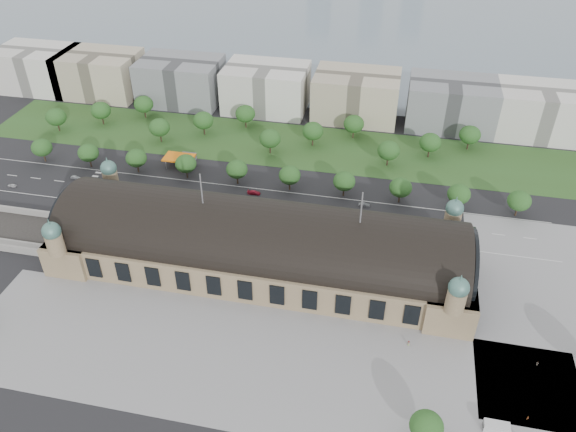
% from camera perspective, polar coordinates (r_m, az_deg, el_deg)
% --- Properties ---
extents(ground, '(900.00, 900.00, 0.00)m').
position_cam_1_polar(ground, '(208.68, -2.82, -5.11)').
color(ground, black).
rests_on(ground, ground).
extents(station, '(150.00, 48.40, 44.30)m').
position_cam_1_polar(station, '(202.08, -2.90, -2.91)').
color(station, '#907D59').
rests_on(station, ground).
extents(plaza_south, '(190.00, 48.00, 0.12)m').
position_cam_1_polar(plaza_south, '(177.16, -3.18, -14.73)').
color(plaza_south, gray).
rests_on(plaza_south, ground).
extents(plaza_east, '(56.00, 100.00, 0.12)m').
position_cam_1_polar(plaza_east, '(213.10, 25.44, -8.38)').
color(plaza_east, gray).
rests_on(plaza_east, ground).
extents(road_slab, '(260.00, 26.00, 0.10)m').
position_cam_1_polar(road_slab, '(242.11, -5.20, 1.34)').
color(road_slab, black).
rests_on(road_slab, ground).
extents(grass_belt, '(300.00, 45.00, 0.10)m').
position_cam_1_polar(grass_belt, '(286.20, -1.15, 7.35)').
color(grass_belt, '#2E5020').
rests_on(grass_belt, ground).
extents(petrol_station, '(14.00, 13.00, 5.05)m').
position_cam_1_polar(petrol_station, '(272.57, -10.51, 5.86)').
color(petrol_station, orange).
rests_on(petrol_station, ground).
extents(lake, '(700.00, 320.00, 0.08)m').
position_cam_1_polar(lake, '(471.97, 6.60, 18.86)').
color(lake, slate).
rests_on(lake, ground).
extents(office_0, '(45.00, 32.00, 24.00)m').
position_cam_1_polar(office_0, '(376.53, -24.03, 13.53)').
color(office_0, silver).
rests_on(office_0, ground).
extents(office_1, '(45.00, 32.00, 24.00)m').
position_cam_1_polar(office_1, '(355.50, -18.55, 13.54)').
color(office_1, '#B8AC91').
rests_on(office_1, ground).
extents(office_2, '(45.00, 32.00, 24.00)m').
position_cam_1_polar(office_2, '(334.12, -10.82, 13.36)').
color(office_2, gray).
rests_on(office_2, ground).
extents(office_3, '(45.00, 32.00, 24.00)m').
position_cam_1_polar(office_3, '(319.20, -2.23, 12.88)').
color(office_3, silver).
rests_on(office_3, ground).
extents(office_4, '(45.00, 32.00, 24.00)m').
position_cam_1_polar(office_4, '(311.68, 6.94, 12.05)').
color(office_4, '#B8AC91').
rests_on(office_4, ground).
extents(office_5, '(45.00, 32.00, 24.00)m').
position_cam_1_polar(office_5, '(312.09, 16.25, 10.90)').
color(office_5, gray).
rests_on(office_5, ground).
extents(office_6, '(45.00, 32.00, 24.00)m').
position_cam_1_polar(office_6, '(319.23, 24.35, 9.66)').
color(office_6, silver).
rests_on(office_6, ground).
extents(tree_row_0, '(9.60, 9.60, 11.52)m').
position_cam_1_polar(tree_row_0, '(291.62, -23.74, 6.38)').
color(tree_row_0, '#2D2116').
rests_on(tree_row_0, ground).
extents(tree_row_1, '(9.60, 9.60, 11.52)m').
position_cam_1_polar(tree_row_1, '(278.97, -19.63, 6.07)').
color(tree_row_1, '#2D2116').
rests_on(tree_row_1, ground).
extents(tree_row_2, '(9.60, 9.60, 11.52)m').
position_cam_1_polar(tree_row_2, '(267.87, -15.16, 5.70)').
color(tree_row_2, '#2D2116').
rests_on(tree_row_2, ground).
extents(tree_row_3, '(9.60, 9.60, 11.52)m').
position_cam_1_polar(tree_row_3, '(258.53, -10.35, 5.26)').
color(tree_row_3, '#2D2116').
rests_on(tree_row_3, ground).
extents(tree_row_4, '(9.60, 9.60, 11.52)m').
position_cam_1_polar(tree_row_4, '(251.14, -5.22, 4.74)').
color(tree_row_4, '#2D2116').
rests_on(tree_row_4, ground).
extents(tree_row_5, '(9.60, 9.60, 11.52)m').
position_cam_1_polar(tree_row_5, '(245.88, 0.17, 4.17)').
color(tree_row_5, '#2D2116').
rests_on(tree_row_5, ground).
extents(tree_row_6, '(9.60, 9.60, 11.52)m').
position_cam_1_polar(tree_row_6, '(242.89, 5.73, 3.53)').
color(tree_row_6, '#2D2116').
rests_on(tree_row_6, ground).
extents(tree_row_7, '(9.60, 9.60, 11.52)m').
position_cam_1_polar(tree_row_7, '(242.25, 11.37, 2.85)').
color(tree_row_7, '#2D2116').
rests_on(tree_row_7, ground).
extents(tree_row_8, '(9.60, 9.60, 11.52)m').
position_cam_1_polar(tree_row_8, '(243.98, 16.98, 2.15)').
color(tree_row_8, '#2D2116').
rests_on(tree_row_8, ground).
extents(tree_row_9, '(9.60, 9.60, 11.52)m').
position_cam_1_polar(tree_row_9, '(248.04, 22.44, 1.44)').
color(tree_row_9, '#2D2116').
rests_on(tree_row_9, ground).
extents(tree_belt_0, '(10.40, 10.40, 12.48)m').
position_cam_1_polar(tree_belt_0, '(318.45, -22.50, 9.28)').
color(tree_belt_0, '#2D2116').
rests_on(tree_belt_0, ground).
extents(tree_belt_1, '(10.40, 10.40, 12.48)m').
position_cam_1_polar(tree_belt_1, '(317.80, -18.49, 10.14)').
color(tree_belt_1, '#2D2116').
rests_on(tree_belt_1, ground).
extents(tree_belt_2, '(10.40, 10.40, 12.48)m').
position_cam_1_polar(tree_belt_2, '(318.74, -14.46, 10.95)').
color(tree_belt_2, '#2D2116').
rests_on(tree_belt_2, ground).
extents(tree_belt_3, '(10.40, 10.40, 12.48)m').
position_cam_1_polar(tree_belt_3, '(291.55, -12.93, 8.77)').
color(tree_belt_3, '#2D2116').
rests_on(tree_belt_3, ground).
extents(tree_belt_4, '(10.40, 10.40, 12.48)m').
position_cam_1_polar(tree_belt_4, '(294.54, -8.60, 9.58)').
color(tree_belt_4, '#2D2116').
rests_on(tree_belt_4, ground).
extents(tree_belt_5, '(10.40, 10.40, 12.48)m').
position_cam_1_polar(tree_belt_5, '(299.19, -4.36, 10.32)').
color(tree_belt_5, '#2D2116').
rests_on(tree_belt_5, ground).
extents(tree_belt_6, '(10.40, 10.40, 12.48)m').
position_cam_1_polar(tree_belt_6, '(274.03, -1.84, 7.87)').
color(tree_belt_6, '#2D2116').
rests_on(tree_belt_6, ground).
extents(tree_belt_7, '(10.40, 10.40, 12.48)m').
position_cam_1_polar(tree_belt_7, '(281.08, 2.55, 8.62)').
color(tree_belt_7, '#2D2116').
rests_on(tree_belt_7, ground).
extents(tree_belt_8, '(10.40, 10.40, 12.48)m').
position_cam_1_polar(tree_belt_8, '(289.72, 6.71, 9.28)').
color(tree_belt_8, '#2D2116').
rests_on(tree_belt_8, ground).
extents(tree_belt_9, '(10.40, 10.40, 12.48)m').
position_cam_1_polar(tree_belt_9, '(267.73, 10.19, 6.57)').
color(tree_belt_9, '#2D2116').
rests_on(tree_belt_9, ground).
extents(tree_belt_10, '(10.40, 10.40, 12.48)m').
position_cam_1_polar(tree_belt_10, '(278.86, 14.25, 7.25)').
color(tree_belt_10, '#2D2116').
rests_on(tree_belt_10, ground).
extents(tree_belt_11, '(10.40, 10.40, 12.48)m').
position_cam_1_polar(tree_belt_11, '(291.30, 18.00, 7.85)').
color(tree_belt_11, '#2D2116').
rests_on(tree_belt_11, ground).
extents(tree_plaza_s, '(9.00, 9.00, 10.64)m').
position_cam_1_polar(tree_plaza_s, '(160.10, 13.89, -20.01)').
color(tree_plaza_s, '#2D2116').
rests_on(tree_plaza_s, ground).
extents(traffic_car_0, '(4.18, 1.91, 1.39)m').
position_cam_1_polar(traffic_car_0, '(280.15, -26.24, 2.81)').
color(traffic_car_0, silver).
rests_on(traffic_car_0, ground).
extents(traffic_car_1, '(4.23, 1.64, 1.37)m').
position_cam_1_polar(traffic_car_1, '(274.73, -20.79, 3.67)').
color(traffic_car_1, '#909598').
rests_on(traffic_car_1, ground).
extents(traffic_car_2, '(4.98, 2.36, 1.37)m').
position_cam_1_polar(traffic_car_2, '(254.46, -16.68, 1.89)').
color(traffic_car_2, black).
rests_on(traffic_car_2, ground).
extents(traffic_car_3, '(5.78, 2.58, 1.65)m').
position_cam_1_polar(traffic_car_3, '(246.75, -3.48, 2.40)').
color(traffic_car_3, maroon).
rests_on(traffic_car_3, ground).
extents(traffic_car_4, '(4.38, 2.03, 1.45)m').
position_cam_1_polar(traffic_car_4, '(234.24, -1.20, 0.39)').
color(traffic_car_4, '#1E1B4D').
rests_on(traffic_car_4, ground).
extents(traffic_car_5, '(4.81, 1.78, 1.57)m').
position_cam_1_polar(traffic_car_5, '(240.69, 7.73, 1.13)').
color(traffic_car_5, slate).
rests_on(traffic_car_5, ground).
extents(traffic_car_6, '(5.03, 2.67, 1.35)m').
position_cam_1_polar(traffic_car_6, '(228.77, 15.90, -2.22)').
color(traffic_car_6, '#B8B9BB').
rests_on(traffic_car_6, ground).
extents(parked_car_0, '(4.41, 3.39, 1.40)m').
position_cam_1_polar(parked_car_0, '(239.57, -13.84, 0.10)').
color(parked_car_0, black).
rests_on(parked_car_0, ground).
extents(parked_car_1, '(5.16, 4.54, 1.32)m').
position_cam_1_polar(parked_car_1, '(248.19, -16.37, 1.00)').
color(parked_car_1, maroon).
rests_on(parked_car_1, ground).
extents(parked_car_2, '(5.89, 5.06, 1.62)m').
position_cam_1_polar(parked_car_2, '(235.15, -11.28, -0.22)').
color(parked_car_2, navy).
rests_on(parked_car_2, ground).
extents(parked_car_3, '(4.40, 4.01, 1.45)m').
position_cam_1_polar(parked_car_3, '(236.57, -9.88, 0.19)').
color(parked_car_3, '#5A5C62').
rests_on(parked_car_3, ground).
extents(parked_car_4, '(4.89, 3.20, 1.52)m').
position_cam_1_polar(parked_car_4, '(241.24, -14.76, 0.23)').
color(parked_car_4, silver).
rests_on(parked_car_4, ground).
extents(parked_car_5, '(6.24, 5.11, 1.58)m').
position_cam_1_polar(parked_car_5, '(231.96, -6.42, -0.25)').
color(parked_car_5, '#9B9EA3').
rests_on(parked_car_5, ground).
extents(parked_car_6, '(5.09, 4.57, 1.42)m').
position_cam_1_polar(parked_car_6, '(232.49, -9.44, -0.48)').
color(parked_car_6, black).
rests_on(parked_car_6, ground).
extents(bus_west, '(11.32, 3.23, 3.12)m').
position_cam_1_polar(bus_west, '(226.97, 0.49, -0.66)').
color(bus_west, red).
rests_on(bus_west, ground).
extents(bus_mid, '(12.64, 3.19, 3.51)m').
position_cam_1_polar(bus_mid, '(231.98, -0.93, 0.30)').
color(bus_mid, beige).
rests_on(bus_mid, ground).
extents(bus_east, '(12.06, 3.67, 3.31)m').
position_cam_1_polar(bus_east, '(228.40, 3.05, -0.43)').
color(bus_east, '#BAB8AC').
rests_on(bus_east, ground).
extents(van_south, '(6.84, 2.78, 2.95)m').
position_cam_1_polar(van_south, '(171.70, 20.28, -19.48)').
color(van_south, '#B9B9BB').
rests_on(van_south, ground).
extents(pedestrian_0, '(1.03, 0.75, 1.90)m').
position_cam_1_polar(pedestrian_0, '(184.74, 12.15, -12.53)').
color(pedestrian_0, gray).
rests_on(pedestrian_0, ground).
extents(pedestrian_1, '(0.77, 0.71, 1.77)m').
position_cam_1_polar(pedestrian_1, '(177.27, 23.16, -18.36)').
color(pedestrian_1, gray).
rests_on(pedestrian_1, ground).
extents(pedestrian_2, '(0.95, 1.00, 1.81)m').
position_cam_1_polar(pedestrian_2, '(191.30, 24.00, -13.54)').
color(pedestrian_2, gray).
rests_on(pedestrian_2, ground).
extents(pedestrian_4, '(1.04, 1.28, 1.83)m').
position_cam_1_polar(pedestrian_4, '(172.12, 20.55, -19.66)').
color(pedestrian_4, gray).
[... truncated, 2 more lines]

